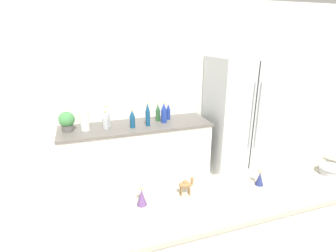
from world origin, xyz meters
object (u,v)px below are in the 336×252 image
at_px(back_bottle_1, 158,113).
at_px(back_bottle_2, 132,119).
at_px(back_bottle_4, 105,121).
at_px(camel_figurine, 186,184).
at_px(refrigerator, 240,115).
at_px(paper_towel_roll, 85,120).
at_px(back_bottle_6, 148,115).
at_px(back_bottle_0, 107,117).
at_px(back_bottle_5, 168,112).
at_px(wise_man_figurine_blue, 142,196).
at_px(fruit_bowl, 331,170).
at_px(back_bottle_3, 164,113).
at_px(potted_plant, 67,121).
at_px(wise_man_figurine_crimson, 260,178).

xyz_separation_m(back_bottle_1, back_bottle_2, (-0.41, -0.17, -0.00)).
height_order(back_bottle_4, camel_figurine, camel_figurine).
height_order(refrigerator, back_bottle_4, refrigerator).
height_order(paper_towel_roll, back_bottle_6, back_bottle_6).
bearing_deg(back_bottle_1, back_bottle_0, -178.20).
xyz_separation_m(back_bottle_5, wise_man_figurine_blue, (-0.87, -2.02, 0.06)).
relative_size(paper_towel_roll, camel_figurine, 2.00).
bearing_deg(refrigerator, back_bottle_6, -179.31).
xyz_separation_m(camel_figurine, wise_man_figurine_blue, (-0.32, -0.02, -0.01)).
distance_m(back_bottle_5, back_bottle_6, 0.40).
xyz_separation_m(back_bottle_5, fruit_bowl, (0.67, -2.11, 0.02)).
xyz_separation_m(back_bottle_3, fruit_bowl, (0.78, -1.99, 0.00)).
bearing_deg(potted_plant, refrigerator, -2.30).
xyz_separation_m(back_bottle_0, back_bottle_6, (0.52, -0.14, 0.02)).
relative_size(paper_towel_roll, fruit_bowl, 1.42).
height_order(paper_towel_roll, wise_man_figurine_crimson, paper_towel_roll).
relative_size(refrigerator, camel_figurine, 13.01).
bearing_deg(back_bottle_0, wise_man_figurine_blue, -89.98).
xyz_separation_m(potted_plant, fruit_bowl, (2.05, -2.05, 0.00)).
height_order(refrigerator, back_bottle_0, refrigerator).
distance_m(back_bottle_0, camel_figurine, 2.00).
bearing_deg(back_bottle_2, potted_plant, 171.30).
relative_size(back_bottle_6, wise_man_figurine_crimson, 2.29).
relative_size(back_bottle_0, wise_man_figurine_blue, 1.78).
xyz_separation_m(back_bottle_4, wise_man_figurine_crimson, (0.92, -1.94, 0.05)).
bearing_deg(back_bottle_1, fruit_bowl, -68.36).
bearing_deg(paper_towel_roll, back_bottle_0, 11.19).
relative_size(back_bottle_5, wise_man_figurine_crimson, 1.69).
relative_size(back_bottle_1, camel_figurine, 1.86).
bearing_deg(wise_man_figurine_blue, back_bottle_2, 80.57).
bearing_deg(potted_plant, back_bottle_0, 3.02).
height_order(back_bottle_0, back_bottle_1, back_bottle_0).
bearing_deg(paper_towel_roll, back_bottle_1, 4.59).
relative_size(fruit_bowl, wise_man_figurine_crimson, 1.36).
height_order(paper_towel_roll, fruit_bowl, paper_towel_roll).
xyz_separation_m(refrigerator, paper_towel_roll, (-2.28, 0.07, 0.14)).
height_order(refrigerator, back_bottle_5, refrigerator).
xyz_separation_m(refrigerator, wise_man_figurine_crimson, (-1.09, -1.90, 0.16)).
xyz_separation_m(back_bottle_0, camel_figurine, (0.32, -1.97, 0.05)).
height_order(back_bottle_3, wise_man_figurine_blue, back_bottle_3).
xyz_separation_m(back_bottle_2, back_bottle_4, (-0.34, 0.06, -0.01)).
bearing_deg(refrigerator, wise_man_figurine_crimson, -119.92).
bearing_deg(refrigerator, back_bottle_2, -179.16).
bearing_deg(wise_man_figurine_blue, paper_towel_roll, 98.72).
bearing_deg(back_bottle_4, wise_man_figurine_crimson, -64.48).
bearing_deg(back_bottle_5, paper_towel_roll, -175.36).
height_order(back_bottle_3, fruit_bowl, back_bottle_3).
distance_m(back_bottle_3, camel_figurine, 1.94).
bearing_deg(back_bottle_6, wise_man_figurine_crimson, -78.94).
height_order(camel_figurine, wise_man_figurine_crimson, wise_man_figurine_crimson).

